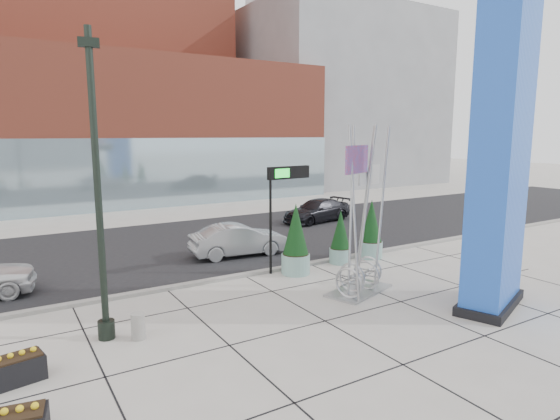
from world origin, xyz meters
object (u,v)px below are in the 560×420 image
lamp_post (99,218)px  overhead_street_sign (286,182)px  car_silver_mid (239,240)px  public_art_sculpture (360,249)px  concrete_bollard (138,326)px  blue_pylon (501,150)px

lamp_post → overhead_street_sign: 7.75m
lamp_post → car_silver_mid: bearing=40.7°
lamp_post → car_silver_mid: 9.18m
public_art_sculpture → concrete_bollard: 7.46m
public_art_sculpture → concrete_bollard: public_art_sculpture is taller
car_silver_mid → lamp_post: bearing=136.6°
lamp_post → public_art_sculpture: (8.07, -0.61, -1.72)m
lamp_post → car_silver_mid: size_ratio=1.84×
concrete_bollard → car_silver_mid: size_ratio=0.16×
concrete_bollard → car_silver_mid: (6.00, 6.22, 0.35)m
lamp_post → overhead_street_sign: size_ratio=1.92×
blue_pylon → concrete_bollard: blue_pylon is taller
overhead_street_sign → lamp_post: bearing=-164.9°
blue_pylon → car_silver_mid: (-3.90, 9.54, -4.13)m
concrete_bollard → overhead_street_sign: bearing=26.1°
blue_pylon → concrete_bollard: (-9.90, 3.32, -4.48)m
lamp_post → public_art_sculpture: bearing=-4.3°
car_silver_mid → public_art_sculpture: bearing=-162.0°
public_art_sculpture → overhead_street_sign: 4.00m
overhead_street_sign → car_silver_mid: overhead_street_sign is taller
lamp_post → overhead_street_sign: (7.25, 2.74, 0.30)m
blue_pylon → overhead_street_sign: (-3.35, 6.52, -1.33)m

